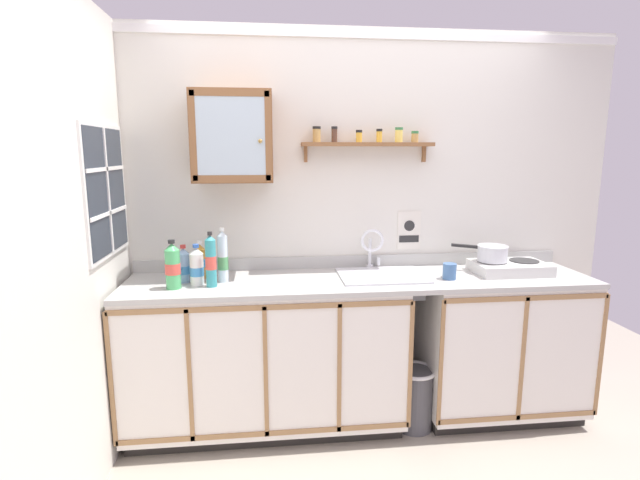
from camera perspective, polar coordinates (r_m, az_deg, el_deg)
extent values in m
plane|color=#9E9384|center=(3.00, 6.36, -24.67)|extent=(5.89, 5.89, 0.00)
cube|color=silver|center=(3.22, 3.86, 1.93)|extent=(3.49, 0.05, 2.49)
cube|color=white|center=(3.24, 4.25, 23.22)|extent=(3.49, 0.02, 0.05)
cube|color=silver|center=(2.38, -28.54, -2.39)|extent=(0.05, 3.53, 2.49)
cube|color=black|center=(3.31, -6.30, -20.16)|extent=(1.63, 0.53, 0.08)
cube|color=silver|center=(3.07, -6.47, -13.00)|extent=(1.67, 0.59, 0.84)
cube|color=#997047|center=(2.65, -6.64, -7.98)|extent=(1.67, 0.01, 0.03)
cube|color=#997047|center=(2.98, -6.31, -21.89)|extent=(1.67, 0.01, 0.03)
cube|color=#997047|center=(2.93, -23.62, -15.08)|extent=(0.02, 0.01, 0.78)
cube|color=#997047|center=(2.83, -15.24, -15.42)|extent=(0.02, 0.01, 0.78)
cube|color=#997047|center=(2.80, -6.47, -15.43)|extent=(0.02, 0.01, 0.78)
cube|color=#997047|center=(2.83, 2.32, -15.10)|extent=(0.02, 0.01, 0.78)
cube|color=#997047|center=(2.91, 10.71, -14.46)|extent=(0.02, 0.01, 0.78)
cube|color=black|center=(3.63, 19.76, -17.79)|extent=(0.99, 0.53, 0.08)
cube|color=silver|center=(3.41, 20.46, -11.14)|extent=(1.01, 0.59, 0.84)
cube|color=#997047|center=(3.05, 23.45, -6.36)|extent=(1.01, 0.01, 0.03)
cube|color=#997047|center=(3.33, 22.46, -18.90)|extent=(1.01, 0.01, 0.03)
cube|color=#997047|center=(2.97, 14.18, -14.11)|extent=(0.02, 0.01, 0.78)
cube|color=#997047|center=(3.17, 22.94, -12.99)|extent=(0.02, 0.01, 0.78)
cube|color=#997047|center=(3.44, 30.42, -11.80)|extent=(0.02, 0.01, 0.78)
cube|color=#B2B2AD|center=(2.98, 4.89, -4.78)|extent=(2.85, 0.62, 0.03)
cube|color=#B2B2AD|center=(3.24, 3.92, -2.53)|extent=(2.85, 0.02, 0.08)
cube|color=silver|center=(3.02, 7.37, -4.20)|extent=(0.53, 0.42, 0.01)
cube|color=slate|center=(3.05, 7.32, -6.17)|extent=(0.45, 0.34, 0.01)
cube|color=slate|center=(3.20, 6.61, -4.47)|extent=(0.45, 0.01, 0.11)
cube|color=slate|center=(2.88, 8.16, -6.22)|extent=(0.45, 0.01, 0.11)
cylinder|color=#4C4C51|center=(3.05, 7.32, -6.21)|extent=(0.04, 0.04, 0.01)
cylinder|color=silver|center=(3.23, 5.90, -3.11)|extent=(0.05, 0.05, 0.02)
cylinder|color=silver|center=(3.21, 5.93, -1.38)|extent=(0.02, 0.02, 0.18)
torus|color=silver|center=(3.13, 6.22, -0.05)|extent=(0.15, 0.02, 0.15)
cylinder|color=silver|center=(3.23, 6.95, -2.51)|extent=(0.02, 0.02, 0.06)
cube|color=silver|center=(3.31, 21.58, -3.07)|extent=(0.46, 0.30, 0.07)
cylinder|color=#2D2D2D|center=(3.27, 19.75, -2.42)|extent=(0.18, 0.18, 0.01)
cylinder|color=#2D2D2D|center=(3.37, 23.09, -2.28)|extent=(0.18, 0.18, 0.01)
cylinder|color=black|center=(3.14, 20.97, -3.72)|extent=(0.03, 0.02, 0.03)
cylinder|color=black|center=(3.25, 24.41, -3.52)|extent=(0.03, 0.02, 0.03)
cylinder|color=silver|center=(3.26, 19.80, -1.54)|extent=(0.18, 0.18, 0.10)
torus|color=silver|center=(3.25, 19.86, -0.70)|extent=(0.19, 0.19, 0.01)
cylinder|color=black|center=(3.28, 16.79, -0.68)|extent=(0.15, 0.11, 0.02)
cylinder|color=white|center=(2.89, -14.42, -3.37)|extent=(0.08, 0.08, 0.18)
cone|color=white|center=(2.87, -14.52, -1.23)|extent=(0.08, 0.08, 0.04)
cylinder|color=#2D59B2|center=(2.86, -14.55, -0.68)|extent=(0.04, 0.04, 0.02)
cylinder|color=#3F8CCC|center=(2.89, -14.41, -3.61)|extent=(0.08, 0.08, 0.05)
cylinder|color=teal|center=(2.82, -12.83, -2.73)|extent=(0.06, 0.06, 0.27)
cone|color=teal|center=(2.79, -12.95, 0.28)|extent=(0.06, 0.06, 0.03)
cylinder|color=#262626|center=(2.78, -12.97, 0.76)|extent=(0.03, 0.03, 0.02)
cylinder|color=#D84C3F|center=(2.81, -12.83, -2.64)|extent=(0.06, 0.06, 0.08)
cylinder|color=gold|center=(3.02, -14.05, -2.76)|extent=(0.07, 0.07, 0.18)
cone|color=gold|center=(3.00, -14.14, -0.76)|extent=(0.06, 0.06, 0.03)
cylinder|color=white|center=(2.99, -14.16, -0.29)|extent=(0.03, 0.03, 0.02)
cylinder|color=#3F8CCC|center=(3.02, -14.05, -2.63)|extent=(0.07, 0.07, 0.05)
cylinder|color=#4CB266|center=(2.84, -17.08, -3.34)|extent=(0.08, 0.08, 0.22)
cone|color=#4CB266|center=(2.81, -17.22, -0.76)|extent=(0.08, 0.08, 0.04)
cylinder|color=#262626|center=(2.81, -17.25, -0.18)|extent=(0.04, 0.04, 0.02)
cylinder|color=#D84C3F|center=(2.84, -17.08, -3.27)|extent=(0.09, 0.09, 0.06)
cylinder|color=silver|center=(2.91, -11.46, -2.21)|extent=(0.06, 0.06, 0.28)
cone|color=silver|center=(2.88, -11.57, 0.77)|extent=(0.06, 0.06, 0.03)
cylinder|color=white|center=(2.87, -11.59, 1.24)|extent=(0.03, 0.03, 0.02)
cylinder|color=#4C9959|center=(2.91, -11.45, -2.69)|extent=(0.06, 0.06, 0.08)
cylinder|color=#8CB7E0|center=(2.96, -15.86, -3.20)|extent=(0.07, 0.07, 0.17)
cone|color=#8CB7E0|center=(2.94, -15.95, -1.26)|extent=(0.07, 0.07, 0.03)
cylinder|color=red|center=(2.94, -15.98, -0.75)|extent=(0.03, 0.03, 0.02)
cylinder|color=#3F8CCC|center=(2.97, -15.85, -3.40)|extent=(0.07, 0.07, 0.05)
cylinder|color=#3F6699|center=(3.03, 15.13, -3.61)|extent=(0.08, 0.08, 0.10)
torus|color=#3F6699|center=(3.08, 14.91, -3.31)|extent=(0.02, 0.07, 0.07)
cube|color=brown|center=(2.98, -10.34, 11.94)|extent=(0.47, 0.28, 0.54)
cube|color=silver|center=(2.83, -10.54, 12.02)|extent=(0.39, 0.01, 0.44)
cube|color=brown|center=(2.86, -14.89, 11.84)|extent=(0.04, 0.01, 0.50)
cube|color=brown|center=(2.83, -6.15, 12.14)|extent=(0.04, 0.01, 0.50)
cube|color=brown|center=(2.85, -10.71, 16.86)|extent=(0.44, 0.01, 0.04)
cube|color=brown|center=(2.84, -10.38, 7.16)|extent=(0.44, 0.01, 0.04)
sphere|color=olive|center=(2.81, -7.11, 11.58)|extent=(0.02, 0.02, 0.02)
cube|color=brown|center=(3.11, 5.67, 11.25)|extent=(0.84, 0.14, 0.02)
cube|color=brown|center=(3.11, -1.72, 10.15)|extent=(0.02, 0.03, 0.10)
cube|color=brown|center=(3.27, 12.23, 9.94)|extent=(0.02, 0.03, 0.10)
cylinder|color=tan|center=(3.08, -0.40, 12.29)|extent=(0.05, 0.05, 0.08)
cylinder|color=black|center=(3.08, -0.40, 13.20)|extent=(0.05, 0.05, 0.02)
cylinder|color=#4C3326|center=(3.09, 1.72, 12.28)|extent=(0.04, 0.04, 0.08)
cylinder|color=black|center=(3.09, 1.72, 13.18)|extent=(0.04, 0.04, 0.02)
cylinder|color=gold|center=(3.11, 4.65, 12.04)|extent=(0.04, 0.04, 0.06)
cylinder|color=black|center=(3.11, 4.66, 12.75)|extent=(0.04, 0.04, 0.02)
cylinder|color=gold|center=(3.14, 7.04, 12.06)|extent=(0.04, 0.04, 0.07)
cylinder|color=black|center=(3.14, 7.06, 12.83)|extent=(0.04, 0.04, 0.02)
cylinder|color=#E0C659|center=(3.15, 9.35, 12.07)|extent=(0.05, 0.05, 0.08)
cylinder|color=#33723F|center=(3.15, 9.37, 12.92)|extent=(0.05, 0.05, 0.02)
cylinder|color=tan|center=(3.19, 11.20, 11.80)|extent=(0.04, 0.04, 0.06)
cylinder|color=#33723F|center=(3.19, 11.22, 12.44)|extent=(0.05, 0.05, 0.02)
cube|color=silver|center=(3.29, 10.53, 1.14)|extent=(0.16, 0.01, 0.26)
cube|color=#262626|center=(3.30, 10.52, 0.13)|extent=(0.14, 0.00, 0.05)
cylinder|color=#262626|center=(3.28, 10.57, 1.68)|extent=(0.07, 0.00, 0.07)
cube|color=#262D38|center=(2.87, -23.99, 5.34)|extent=(0.01, 0.61, 0.67)
cube|color=white|center=(2.88, -24.18, 5.33)|extent=(0.02, 0.65, 0.72)
cube|color=white|center=(2.87, -23.88, 5.34)|extent=(0.01, 0.02, 0.67)
cube|color=white|center=(2.88, -23.70, 2.98)|extent=(0.01, 0.61, 0.02)
cube|color=white|center=(2.87, -24.06, 7.73)|extent=(0.01, 0.61, 0.02)
cylinder|color=#4C4C51|center=(3.23, 11.17, -18.02)|extent=(0.23, 0.23, 0.38)
torus|color=white|center=(3.14, 11.30, -14.94)|extent=(0.26, 0.26, 0.02)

